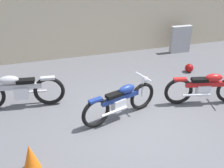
% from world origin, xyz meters
% --- Properties ---
extents(ground_plane, '(40.00, 40.00, 0.00)m').
position_xyz_m(ground_plane, '(0.00, 0.00, 0.00)').
color(ground_plane, '#56565B').
extents(building_wall, '(18.00, 0.30, 2.80)m').
position_xyz_m(building_wall, '(0.00, 4.54, 1.40)').
color(building_wall, beige).
rests_on(building_wall, ground_plane).
extents(stone_marker, '(0.78, 0.23, 1.02)m').
position_xyz_m(stone_marker, '(3.29, 3.76, 0.51)').
color(stone_marker, '#9E9EA3').
rests_on(stone_marker, ground_plane).
extents(helmet, '(0.27, 0.27, 0.27)m').
position_xyz_m(helmet, '(2.68, 2.06, 0.14)').
color(helmet, maroon).
rests_on(helmet, ground_plane).
extents(traffic_cone, '(0.32, 0.32, 0.55)m').
position_xyz_m(traffic_cone, '(-2.34, -0.81, 0.28)').
color(traffic_cone, orange).
rests_on(traffic_cone, ground_plane).
extents(motorcycle_red, '(2.06, 0.72, 0.94)m').
position_xyz_m(motorcycle_red, '(2.03, 0.28, 0.45)').
color(motorcycle_red, black).
rests_on(motorcycle_red, ground_plane).
extents(motorcycle_silver, '(2.23, 0.62, 1.01)m').
position_xyz_m(motorcycle_silver, '(-2.55, 1.46, 0.48)').
color(motorcycle_silver, black).
rests_on(motorcycle_silver, ground_plane).
extents(motorcycle_blue, '(1.98, 0.81, 0.92)m').
position_xyz_m(motorcycle_blue, '(-0.25, 0.30, 0.44)').
color(motorcycle_blue, black).
rests_on(motorcycle_blue, ground_plane).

